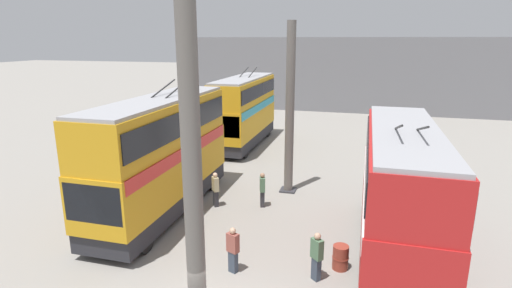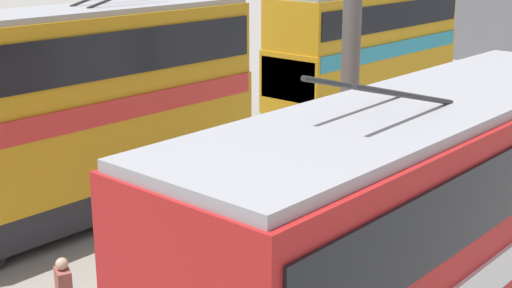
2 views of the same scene
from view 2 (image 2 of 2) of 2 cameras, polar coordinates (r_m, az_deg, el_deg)
The scene contains 6 objects.
support_column_far at distance 17.56m, azimuth 7.59°, elevation 7.04°, with size 0.83×0.83×8.82m.
bus_left_far at distance 10.74m, azimuth 12.90°, elevation -7.61°, with size 9.57×2.54×5.56m.
bus_right_near at distance 18.39m, azimuth -13.70°, elevation 3.28°, with size 9.86×2.54×6.02m.
bus_right_far at distance 27.64m, azimuth 8.80°, elevation 7.58°, with size 9.48×2.54×5.79m.
person_aisle_midway at distance 17.09m, azimuth 0.33°, elevation -4.84°, with size 0.47×0.36×1.72m.
person_by_right_row at distance 18.16m, azimuth -6.10°, elevation -3.61°, with size 0.48×0.45×1.73m.
Camera 2 is at (-3.09, -9.70, 7.11)m, focal length 50.00 mm.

